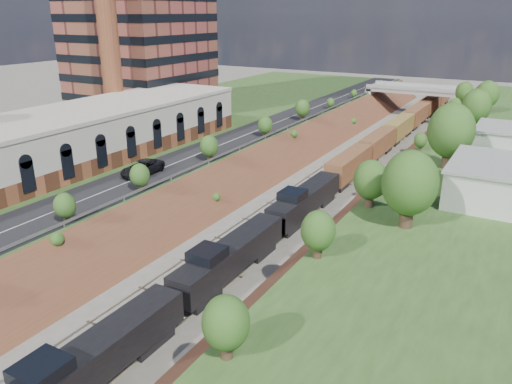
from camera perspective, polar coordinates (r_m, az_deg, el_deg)
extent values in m
cube|color=#335222|center=(90.97, -12.27, 5.47)|extent=(44.00, 180.00, 5.00)
cube|color=brown|center=(79.20, -0.07, 1.90)|extent=(10.00, 180.00, 10.00)
cube|color=brown|center=(71.56, 15.44, -0.87)|extent=(10.00, 180.00, 10.00)
cube|color=gray|center=(75.59, 5.47, 0.98)|extent=(1.58, 180.00, 0.18)
cube|color=gray|center=(73.77, 9.15, 0.33)|extent=(1.58, 180.00, 0.18)
cube|color=black|center=(80.03, -2.89, 5.83)|extent=(8.00, 180.00, 0.10)
cube|color=#99999E|center=(77.85, -0.33, 5.83)|extent=(0.06, 171.00, 0.30)
cube|color=brown|center=(71.87, -21.02, 3.73)|extent=(14.00, 62.00, 2.20)
cube|color=#BDB3A2|center=(71.11, -21.35, 6.24)|extent=(14.00, 62.00, 4.30)
cube|color=#BDB3A2|center=(70.63, -21.59, 8.13)|extent=(14.30, 62.30, 0.50)
cylinder|color=brown|center=(87.43, -16.80, 19.47)|extent=(3.20, 3.20, 40.00)
cube|color=gray|center=(134.64, 13.09, 10.30)|extent=(1.50, 8.00, 6.20)
cube|color=gray|center=(130.10, 22.90, 8.93)|extent=(1.50, 8.00, 6.20)
cube|color=gray|center=(131.42, 18.07, 10.99)|extent=(24.00, 8.00, 1.00)
cube|color=gray|center=(127.43, 17.71, 11.13)|extent=(24.00, 0.30, 0.80)
cube|color=gray|center=(135.20, 18.48, 11.51)|extent=(24.00, 0.30, 0.80)
cube|color=silver|center=(60.16, 25.59, 0.97)|extent=(9.00, 12.00, 4.00)
cube|color=silver|center=(81.50, 26.64, 5.25)|extent=(8.00, 10.00, 3.60)
cylinder|color=#473323|center=(49.86, 16.82, -2.42)|extent=(1.30, 1.30, 2.62)
ellipsoid|color=#31581F|center=(48.79, 17.19, 1.00)|extent=(5.25, 5.25, 6.30)
cylinder|color=#473323|center=(49.50, -24.54, -4.48)|extent=(0.66, 0.66, 1.22)
ellipsoid|color=#31581F|center=(48.96, -24.79, -2.91)|extent=(2.45, 2.45, 2.94)
cube|color=black|center=(37.62, -18.19, -17.72)|extent=(2.78, 16.68, 2.59)
cube|color=black|center=(34.69, -23.38, -18.14)|extent=(2.72, 3.10, 0.90)
cube|color=black|center=(48.96, -2.93, -7.26)|extent=(2.78, 16.68, 2.59)
cube|color=black|center=(63.28, 5.65, -0.84)|extent=(2.78, 16.68, 2.59)
cube|color=brown|center=(113.02, 17.06, 7.88)|extent=(2.78, 89.39, 3.34)
imported|color=black|center=(64.55, -12.87, 2.72)|extent=(3.38, 6.53, 1.76)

